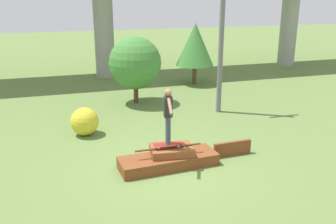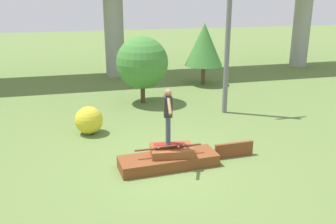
{
  "view_description": "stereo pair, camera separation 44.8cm",
  "coord_description": "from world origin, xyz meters",
  "px_view_note": "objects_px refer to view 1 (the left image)",
  "views": [
    {
      "loc": [
        -2.84,
        -9.21,
        4.73
      ],
      "look_at": [
        -0.02,
        -0.01,
        1.62
      ],
      "focal_mm": 40.0,
      "sensor_mm": 36.0,
      "label": 1
    },
    {
      "loc": [
        -2.41,
        -9.33,
        4.73
      ],
      "look_at": [
        -0.02,
        -0.01,
        1.62
      ],
      "focal_mm": 40.0,
      "sensor_mm": 36.0,
      "label": 2
    }
  ],
  "objects_px": {
    "skater": "(168,113)",
    "bush_yellow_flowering": "(85,122)",
    "utility_pole": "(222,24)",
    "tree_behind_left": "(195,44)",
    "tree_behind_right": "(135,63)",
    "skateboard": "(168,144)"
  },
  "relations": [
    {
      "from": "skateboard",
      "to": "bush_yellow_flowering",
      "type": "bearing_deg",
      "value": 122.08
    },
    {
      "from": "skater",
      "to": "utility_pole",
      "type": "distance_m",
      "value": 5.85
    },
    {
      "from": "skater",
      "to": "tree_behind_right",
      "type": "distance_m",
      "value": 6.54
    },
    {
      "from": "tree_behind_right",
      "to": "bush_yellow_flowering",
      "type": "distance_m",
      "value": 4.36
    },
    {
      "from": "skateboard",
      "to": "tree_behind_left",
      "type": "height_order",
      "value": "tree_behind_left"
    },
    {
      "from": "tree_behind_right",
      "to": "bush_yellow_flowering",
      "type": "relative_size",
      "value": 3.03
    },
    {
      "from": "bush_yellow_flowering",
      "to": "tree_behind_left",
      "type": "bearing_deg",
      "value": 43.27
    },
    {
      "from": "skateboard",
      "to": "bush_yellow_flowering",
      "type": "relative_size",
      "value": 0.85
    },
    {
      "from": "bush_yellow_flowering",
      "to": "skater",
      "type": "bearing_deg",
      "value": -57.92
    },
    {
      "from": "tree_behind_right",
      "to": "skater",
      "type": "bearing_deg",
      "value": -94.53
    },
    {
      "from": "tree_behind_left",
      "to": "tree_behind_right",
      "type": "xyz_separation_m",
      "value": [
        -3.77,
        -2.62,
        -0.31
      ]
    },
    {
      "from": "tree_behind_left",
      "to": "skater",
      "type": "bearing_deg",
      "value": -115.14
    },
    {
      "from": "bush_yellow_flowering",
      "to": "tree_behind_right",
      "type": "bearing_deg",
      "value": 52.64
    },
    {
      "from": "skater",
      "to": "tree_behind_left",
      "type": "height_order",
      "value": "tree_behind_left"
    },
    {
      "from": "skater",
      "to": "bush_yellow_flowering",
      "type": "bearing_deg",
      "value": 122.08
    },
    {
      "from": "utility_pole",
      "to": "tree_behind_left",
      "type": "xyz_separation_m",
      "value": [
        0.8,
        4.85,
        -1.44
      ]
    },
    {
      "from": "skateboard",
      "to": "tree_behind_right",
      "type": "bearing_deg",
      "value": 85.47
    },
    {
      "from": "skateboard",
      "to": "tree_behind_left",
      "type": "bearing_deg",
      "value": 64.86
    },
    {
      "from": "tree_behind_left",
      "to": "bush_yellow_flowering",
      "type": "distance_m",
      "value": 8.8
    },
    {
      "from": "utility_pole",
      "to": "bush_yellow_flowering",
      "type": "xyz_separation_m",
      "value": [
        -5.5,
        -1.07,
        -3.06
      ]
    },
    {
      "from": "skater",
      "to": "tree_behind_right",
      "type": "bearing_deg",
      "value": 85.47
    },
    {
      "from": "skater",
      "to": "tree_behind_left",
      "type": "xyz_separation_m",
      "value": [
        4.28,
        9.13,
        0.51
      ]
    }
  ]
}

